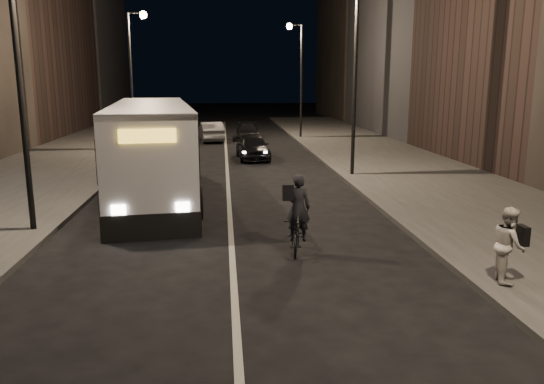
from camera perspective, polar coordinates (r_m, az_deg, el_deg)
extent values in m
plane|color=black|center=(11.92, -4.17, -9.28)|extent=(180.00, 180.00, 0.00)
cube|color=#353533|center=(26.90, 13.60, 2.58)|extent=(7.00, 70.00, 0.16)
cube|color=#353533|center=(26.79, -23.34, 1.90)|extent=(7.00, 70.00, 0.16)
cylinder|color=black|center=(23.82, 8.91, 11.46)|extent=(0.16, 0.16, 8.00)
cylinder|color=black|center=(39.54, 3.17, 11.74)|extent=(0.16, 0.16, 8.00)
cube|color=black|center=(39.66, 2.56, 17.53)|extent=(0.90, 0.08, 0.08)
sphere|color=#FFD18C|center=(39.59, 1.88, 17.40)|extent=(0.44, 0.44, 0.44)
cylinder|color=black|center=(16.06, -25.49, 10.28)|extent=(0.16, 0.16, 8.00)
cylinder|color=black|center=(33.55, -14.90, 11.32)|extent=(0.16, 0.16, 8.00)
cube|color=black|center=(33.70, -14.49, 18.17)|extent=(0.90, 0.08, 0.08)
sphere|color=#FFD18C|center=(33.63, -13.68, 18.05)|extent=(0.44, 0.44, 0.44)
cube|color=white|center=(20.88, -12.75, 4.49)|extent=(4.09, 12.97, 3.40)
cube|color=black|center=(20.82, -12.81, 5.79)|extent=(4.13, 12.56, 1.22)
cube|color=white|center=(20.73, -12.97, 9.00)|extent=(4.11, 12.98, 0.19)
cube|color=gold|center=(14.41, -13.26, 5.90)|extent=(1.49, 0.30, 0.37)
cylinder|color=black|center=(16.76, -17.29, -1.62)|extent=(0.49, 1.10, 1.06)
cylinder|color=black|center=(16.71, -8.19, -1.24)|extent=(0.49, 1.10, 1.06)
cylinder|color=black|center=(25.09, -15.56, 2.86)|extent=(0.49, 1.10, 1.06)
cylinder|color=black|center=(25.05, -9.48, 3.13)|extent=(0.49, 1.10, 1.06)
imported|color=black|center=(13.59, 2.65, -4.49)|extent=(0.88, 1.85, 0.93)
imported|color=black|center=(13.21, 2.80, -1.70)|extent=(0.68, 0.50, 1.70)
imported|color=beige|center=(12.12, 24.12, -5.19)|extent=(0.80, 0.91, 1.60)
imported|color=black|center=(29.38, -2.10, 4.90)|extent=(1.87, 4.19, 1.40)
imported|color=#3A3A3D|center=(38.29, -6.58, 6.48)|extent=(2.00, 4.40, 1.40)
imported|color=black|center=(39.53, -2.64, 6.56)|extent=(1.82, 4.13, 1.18)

